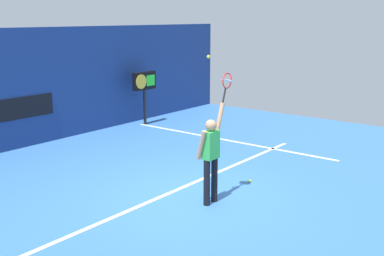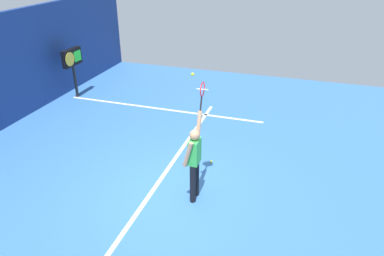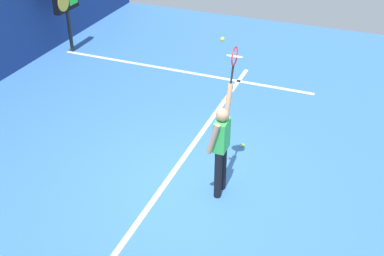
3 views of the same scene
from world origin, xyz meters
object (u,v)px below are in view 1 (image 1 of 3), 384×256
tennis_player (211,154)px  tennis_racket (227,82)px  spare_ball (250,181)px  tennis_ball (208,57)px  scoreboard_clock (144,83)px

tennis_player → tennis_racket: 1.43m
spare_ball → tennis_player: bearing=-179.0°
tennis_ball → scoreboard_clock: (4.51, 5.96, -1.47)m
tennis_player → tennis_ball: size_ratio=29.03×
scoreboard_clock → spare_ball: (-2.91, -5.95, -1.38)m
tennis_ball → scoreboard_clock: bearing=52.9°
tennis_racket → scoreboard_clock: tennis_racket is taller
scoreboard_clock → spare_ball: 6.77m
tennis_ball → scoreboard_clock: 7.62m
tennis_racket → scoreboard_clock: (3.93, 5.98, -0.94)m
tennis_ball → spare_ball: size_ratio=1.00×
tennis_racket → tennis_ball: bearing=177.9°
tennis_racket → tennis_player: bearing=179.5°
tennis_player → spare_ball: (1.52, 0.03, -0.98)m
scoreboard_clock → tennis_player: bearing=-126.6°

